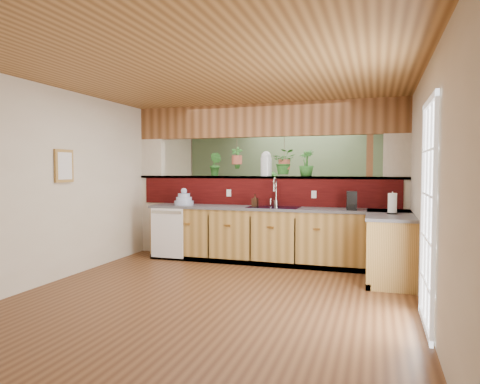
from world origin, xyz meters
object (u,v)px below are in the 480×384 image
(dish_stack, at_px, (184,200))
(coffee_maker, at_px, (352,201))
(paper_towel, at_px, (392,204))
(shelving_console, at_px, (251,216))
(soap_dispenser, at_px, (255,200))
(glass_jar, at_px, (266,164))
(faucet, at_px, (275,191))

(dish_stack, relative_size, coffee_maker, 1.19)
(paper_towel, bearing_deg, shelving_console, 135.29)
(dish_stack, height_order, paper_towel, paper_towel)
(soap_dispenser, relative_size, shelving_console, 0.14)
(dish_stack, relative_size, soap_dispenser, 1.65)
(shelving_console, bearing_deg, glass_jar, -81.17)
(faucet, relative_size, glass_jar, 1.16)
(soap_dispenser, bearing_deg, faucet, 22.01)
(dish_stack, xyz_separation_m, coffee_maker, (2.77, -0.05, 0.04))
(coffee_maker, bearing_deg, shelving_console, 128.60)
(soap_dispenser, xyz_separation_m, glass_jar, (0.10, 0.34, 0.60))
(shelving_console, bearing_deg, faucet, -78.64)
(glass_jar, relative_size, shelving_console, 0.30)
(soap_dispenser, relative_size, paper_towel, 0.66)
(coffee_maker, relative_size, glass_jar, 0.66)
(coffee_maker, relative_size, shelving_console, 0.19)
(faucet, height_order, coffee_maker, faucet)
(dish_stack, bearing_deg, soap_dispenser, 1.76)
(coffee_maker, bearing_deg, faucet, 164.74)
(coffee_maker, bearing_deg, glass_jar, 157.74)
(paper_towel, bearing_deg, dish_stack, 171.46)
(dish_stack, relative_size, shelving_console, 0.23)
(dish_stack, xyz_separation_m, paper_towel, (3.33, -0.50, 0.05))
(faucet, xyz_separation_m, paper_towel, (1.78, -0.66, -0.12))
(dish_stack, bearing_deg, paper_towel, -8.54)
(soap_dispenser, distance_m, glass_jar, 0.70)
(shelving_console, bearing_deg, dish_stack, -117.37)
(shelving_console, bearing_deg, paper_towel, -59.35)
(dish_stack, distance_m, coffee_maker, 2.77)
(glass_jar, bearing_deg, dish_stack, -164.07)
(glass_jar, bearing_deg, paper_towel, -23.96)
(faucet, relative_size, dish_stack, 1.47)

